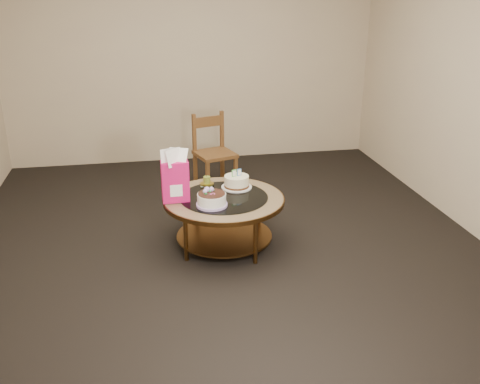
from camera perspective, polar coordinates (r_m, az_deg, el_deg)
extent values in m
plane|color=black|center=(4.67, -1.67, -5.73)|extent=(5.00, 5.00, 0.00)
cube|color=tan|center=(6.69, -5.21, 14.28)|extent=(4.50, 0.02, 2.60)
cube|color=tan|center=(1.91, 9.59, -4.92)|extent=(4.50, 0.02, 2.60)
cylinder|color=brown|center=(4.82, 2.01, -2.09)|extent=(0.04, 0.04, 0.42)
cylinder|color=brown|center=(4.87, -4.65, -1.87)|extent=(0.04, 0.04, 0.42)
cylinder|color=brown|center=(4.36, -5.80, -4.82)|extent=(0.04, 0.04, 0.42)
cylinder|color=brown|center=(4.30, 1.66, -5.11)|extent=(0.04, 0.04, 0.42)
cylinder|color=brown|center=(4.63, -1.68, -4.63)|extent=(0.82, 0.82, 0.02)
cylinder|color=brown|center=(4.49, -1.73, -0.82)|extent=(1.02, 1.02, 0.04)
cylinder|color=#8E704E|center=(4.48, -1.73, -0.66)|extent=(1.00, 1.00, 0.01)
cylinder|color=black|center=(4.48, -1.73, -0.56)|extent=(0.74, 0.74, 0.01)
cylinder|color=#B999D9|center=(4.30, -3.02, -1.34)|extent=(0.25, 0.25, 0.02)
cylinder|color=white|center=(4.29, -3.03, -0.83)|extent=(0.23, 0.23, 0.10)
cylinder|color=black|center=(4.27, -3.05, -0.16)|extent=(0.22, 0.22, 0.01)
sphere|color=#B999D9|center=(4.30, -3.57, 0.27)|extent=(0.05, 0.05, 0.05)
sphere|color=#B999D9|center=(4.31, -3.05, 0.29)|extent=(0.04, 0.04, 0.04)
sphere|color=#B999D9|center=(4.27, -3.76, 0.06)|extent=(0.04, 0.04, 0.04)
cone|color=#207835|center=(4.29, -3.21, 0.02)|extent=(0.02, 0.03, 0.02)
cone|color=#207835|center=(4.30, -3.90, 0.08)|extent=(0.03, 0.03, 0.02)
cone|color=#207835|center=(4.32, -2.83, 0.21)|extent=(0.03, 0.03, 0.02)
cone|color=#207835|center=(4.25, -3.61, -0.18)|extent=(0.03, 0.03, 0.02)
cylinder|color=white|center=(4.67, -0.36, 0.54)|extent=(0.27, 0.27, 0.01)
cylinder|color=#482814|center=(4.67, -0.36, 0.70)|extent=(0.22, 0.22, 0.02)
cylinder|color=#F7EDCD|center=(4.65, -0.37, 1.26)|extent=(0.21, 0.21, 0.08)
cube|color=#4DAE4A|center=(4.62, -0.64, 2.03)|extent=(0.04, 0.02, 0.06)
cube|color=white|center=(4.62, -0.64, 2.03)|extent=(0.03, 0.02, 0.05)
cube|color=#3C77CC|center=(4.64, -0.10, 2.13)|extent=(0.04, 0.02, 0.06)
cube|color=white|center=(4.64, -0.10, 2.13)|extent=(0.03, 0.02, 0.05)
cube|color=#EE1664|center=(4.37, -6.92, 1.14)|extent=(0.22, 0.13, 0.34)
cube|color=white|center=(4.39, -6.89, 0.41)|extent=(0.10, 0.13, 0.10)
cube|color=#D7C558|center=(4.74, -3.55, 0.77)|extent=(0.12, 0.12, 0.01)
cylinder|color=gold|center=(4.73, -3.55, 0.88)|extent=(0.12, 0.12, 0.01)
cylinder|color=olive|center=(4.72, -3.56, 1.30)|extent=(0.06, 0.06, 0.06)
cylinder|color=black|center=(4.71, -3.57, 1.71)|extent=(0.00, 0.00, 0.01)
cube|color=brown|center=(5.75, -2.69, 4.05)|extent=(0.48, 0.48, 0.04)
cube|color=brown|center=(5.61, -3.46, 1.36)|extent=(0.05, 0.05, 0.41)
cube|color=brown|center=(5.74, -0.46, 1.89)|extent=(0.05, 0.05, 0.41)
cube|color=brown|center=(5.90, -4.78, 2.34)|extent=(0.05, 0.05, 0.41)
cube|color=brown|center=(6.02, -1.90, 2.83)|extent=(0.05, 0.05, 0.41)
cube|color=brown|center=(5.77, -4.91, 6.24)|extent=(0.05, 0.05, 0.42)
cube|color=brown|center=(5.90, -1.95, 6.66)|extent=(0.05, 0.05, 0.42)
cube|color=brown|center=(5.81, -3.44, 7.50)|extent=(0.32, 0.12, 0.11)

